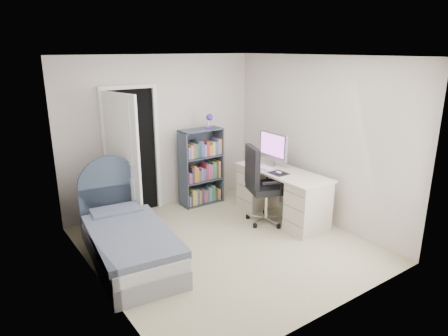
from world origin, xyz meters
TOP-DOWN VIEW (x-y plane):
  - room_shell at (0.00, 0.00)m, footprint 3.50×3.70m
  - door at (-0.75, 1.52)m, footprint 0.92×0.81m
  - bed at (-1.23, 0.39)m, footprint 1.10×1.98m
  - nightstand at (-1.04, 1.61)m, footprint 0.39×0.39m
  - floor_lamp at (-0.90, 1.51)m, footprint 0.19×0.19m
  - bookcase at (0.57, 1.50)m, footprint 0.73×0.31m
  - desk at (1.24, 0.24)m, footprint 0.64×1.60m
  - office_chair at (0.87, 0.30)m, footprint 0.69×0.70m

SIDE VIEW (x-z plane):
  - bed at x=-1.23m, z-range -0.32..0.85m
  - nightstand at x=-1.04m, z-range 0.09..0.66m
  - desk at x=1.24m, z-range -0.23..1.08m
  - floor_lamp at x=-0.90m, z-range -0.12..1.21m
  - bookcase at x=0.57m, z-range -0.17..1.38m
  - office_chair at x=0.87m, z-range 0.06..1.27m
  - door at x=-0.75m, z-range 0.00..2.06m
  - room_shell at x=0.00m, z-range -0.05..2.55m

